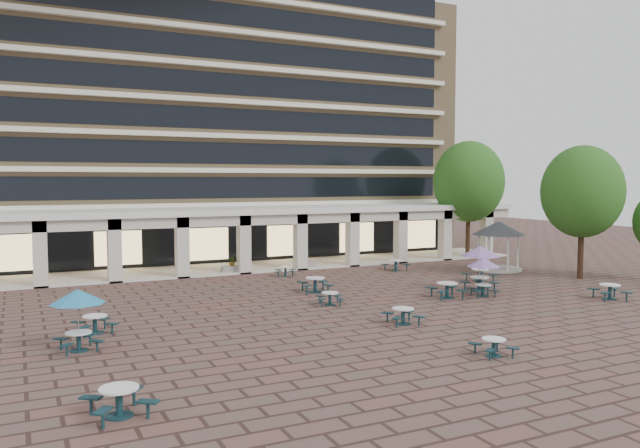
# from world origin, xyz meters

# --- Properties ---
(ground) EXTENTS (120.00, 120.00, 0.00)m
(ground) POSITION_xyz_m (0.00, 0.00, 0.00)
(ground) COLOR brown
(ground) RESTS_ON ground
(apartment_building) EXTENTS (40.00, 15.50, 25.20)m
(apartment_building) POSITION_xyz_m (0.00, 25.47, 12.60)
(apartment_building) COLOR tan
(apartment_building) RESTS_ON ground
(retail_arcade) EXTENTS (42.00, 6.60, 4.40)m
(retail_arcade) POSITION_xyz_m (0.00, 14.80, 3.00)
(retail_arcade) COLOR white
(retail_arcade) RESTS_ON ground
(picnic_table_0) EXTENTS (1.97, 1.97, 0.80)m
(picnic_table_0) POSITION_xyz_m (-13.61, -10.73, 0.48)
(picnic_table_0) COLOR #122E37
(picnic_table_0) RESTS_ON ground
(picnic_table_1) EXTENTS (1.58, 1.58, 0.65)m
(picnic_table_1) POSITION_xyz_m (-0.58, -10.64, 0.39)
(picnic_table_1) COLOR #122E37
(picnic_table_1) RESTS_ON ground
(picnic_table_2) EXTENTS (1.81, 1.81, 0.72)m
(picnic_table_2) POSITION_xyz_m (-0.73, -5.00, 0.43)
(picnic_table_2) COLOR #122E37
(picnic_table_2) RESTS_ON ground
(picnic_table_3) EXTENTS (2.20, 2.20, 0.81)m
(picnic_table_3) POSITION_xyz_m (12.42, -4.98, 0.48)
(picnic_table_3) COLOR #122E37
(picnic_table_3) RESTS_ON ground
(picnic_table_4) EXTENTS (2.00, 2.00, 2.31)m
(picnic_table_4) POSITION_xyz_m (-14.00, -3.36, 1.97)
(picnic_table_4) COLOR #122E37
(picnic_table_4) RESTS_ON ground
(picnic_table_5) EXTENTS (1.75, 1.75, 0.65)m
(picnic_table_5) POSITION_xyz_m (-1.70, 0.24, 0.39)
(picnic_table_5) COLOR #122E37
(picnic_table_5) RESTS_ON ground
(picnic_table_6) EXTENTS (1.82, 1.82, 2.10)m
(picnic_table_6) POSITION_xyz_m (6.92, -1.32, 1.79)
(picnic_table_6) COLOR #122E37
(picnic_table_6) RESTS_ON ground
(picnic_table_7) EXTENTS (1.79, 1.79, 0.79)m
(picnic_table_7) POSITION_xyz_m (10.13, 2.71, 0.47)
(picnic_table_7) COLOR #122E37
(picnic_table_7) RESTS_ON ground
(picnic_table_8) EXTENTS (1.84, 1.84, 0.75)m
(picnic_table_8) POSITION_xyz_m (-13.15, -0.76, 0.45)
(picnic_table_8) COLOR #122E37
(picnic_table_8) RESTS_ON ground
(picnic_table_9) EXTENTS (2.14, 2.14, 0.83)m
(picnic_table_9) POSITION_xyz_m (-0.81, 3.86, 0.50)
(picnic_table_9) COLOR #122E37
(picnic_table_9) RESTS_ON ground
(picnic_table_10) EXTENTS (2.13, 2.13, 0.84)m
(picnic_table_10) POSITION_xyz_m (4.81, -0.90, 0.50)
(picnic_table_10) COLOR #122E37
(picnic_table_10) RESTS_ON ground
(picnic_table_11) EXTENTS (2.22, 2.22, 2.57)m
(picnic_table_11) POSITION_xyz_m (7.93, 0.15, 2.18)
(picnic_table_11) COLOR #122E37
(picnic_table_11) RESTS_ON ground
(picnic_table_12) EXTENTS (1.77, 1.77, 0.65)m
(picnic_table_12) POSITION_xyz_m (-0.06, 10.00, 0.39)
(picnic_table_12) COLOR #122E37
(picnic_table_12) RESTS_ON ground
(picnic_table_13) EXTENTS (1.87, 1.87, 0.74)m
(picnic_table_13) POSITION_xyz_m (7.99, 9.07, 0.44)
(picnic_table_13) COLOR #122E37
(picnic_table_13) RESTS_ON ground
(gazebo) EXTENTS (3.70, 3.70, 3.44)m
(gazebo) POSITION_xyz_m (14.55, 6.01, 2.59)
(gazebo) COLOR beige
(gazebo) RESTS_ON ground
(tree_east_a) EXTENTS (5.16, 5.16, 8.60)m
(tree_east_a) POSITION_xyz_m (16.73, 0.78, 5.62)
(tree_east_a) COLOR #3A2617
(tree_east_a) RESTS_ON ground
(tree_east_c) EXTENTS (5.73, 5.73, 9.55)m
(tree_east_c) POSITION_xyz_m (17.16, 12.51, 6.24)
(tree_east_c) COLOR #3A2617
(tree_east_c) RESTS_ON ground
(planter_left) EXTENTS (1.50, 0.70, 1.22)m
(planter_left) POSITION_xyz_m (-2.77, 12.90, 0.47)
(planter_left) COLOR gray
(planter_left) RESTS_ON ground
(planter_right) EXTENTS (1.50, 0.70, 1.16)m
(planter_right) POSITION_xyz_m (2.66, 12.90, 0.43)
(planter_right) COLOR gray
(planter_right) RESTS_ON ground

